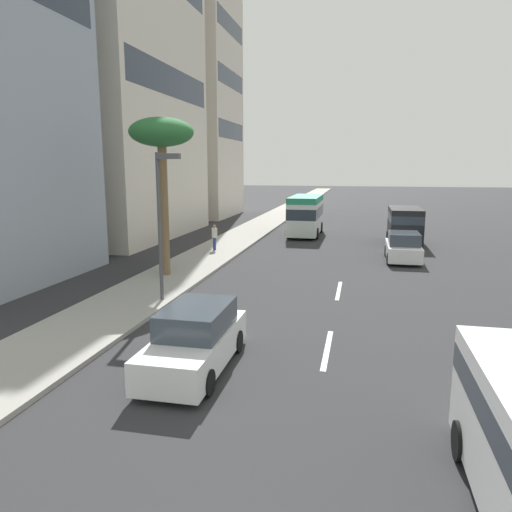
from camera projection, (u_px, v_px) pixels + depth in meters
The scene contains 13 objects.
ground_plane at pixel (348, 244), 33.60m from camera, with size 198.00×198.00×0.00m, color #2D2D30.
sidewalk_right at pixel (237, 239), 35.26m from camera, with size 162.00×3.36×0.15m, color #9E9B93.
lane_stripe_mid at pixel (327, 349), 14.23m from camera, with size 3.20×0.16×0.01m, color silver.
lane_stripe_far at pixel (339, 290), 20.97m from camera, with size 3.20×0.16×0.01m, color silver.
minibus_second at pixel (306, 214), 37.34m from camera, with size 6.23×2.31×3.05m.
car_third at pixel (403, 247), 27.43m from camera, with size 4.19×1.88×1.64m.
car_fourth at pixel (195, 340), 12.82m from camera, with size 4.48×1.80×1.67m.
van_fifth at pixel (405, 223), 33.22m from camera, with size 4.66×2.22×2.50m.
pedestrian_near_lamp at pixel (214, 236), 30.12m from camera, with size 0.35×0.39×1.58m.
pedestrian_mid_block at pixel (164, 254), 24.07m from camera, with size 0.36×0.29×1.54m.
palm_tree at pixel (162, 139), 22.26m from camera, with size 2.97×2.97×7.37m.
street_lamp at pixel (162, 208), 18.34m from camera, with size 0.24×0.97×5.67m.
office_tower_far at pixel (177, 44), 49.93m from camera, with size 10.26×11.43×35.49m.
Camera 1 is at (-2.29, -0.83, 5.32)m, focal length 33.96 mm.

